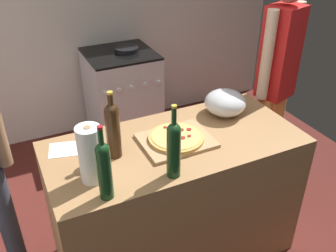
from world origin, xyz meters
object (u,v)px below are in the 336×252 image
object	(u,v)px
wine_bottle_amber	(104,168)
wine_bottle_dark	(174,147)
paper_towel_roll	(91,154)
person_in_red	(276,76)
stove	(123,97)
pizza	(176,137)
wine_bottle_clear	(113,128)
mixing_bowl	(225,103)

from	to	relation	value
wine_bottle_amber	wine_bottle_dark	size ratio (longest dim) A/B	0.97
paper_towel_roll	person_in_red	world-z (taller)	person_in_red
paper_towel_roll	stove	distance (m)	1.90
pizza	wine_bottle_clear	bearing A→B (deg)	176.10
wine_bottle_clear	wine_bottle_amber	world-z (taller)	same
wine_bottle_dark	person_in_red	world-z (taller)	person_in_red
pizza	mixing_bowl	world-z (taller)	mixing_bowl
mixing_bowl	stove	size ratio (longest dim) A/B	0.28
wine_bottle_dark	wine_bottle_amber	bearing A→B (deg)	-178.33
mixing_bowl	person_in_red	size ratio (longest dim) A/B	0.15
stove	pizza	bearing A→B (deg)	-97.21
stove	wine_bottle_amber	bearing A→B (deg)	-110.94
wine_bottle_clear	person_in_red	size ratio (longest dim) A/B	0.22
wine_bottle_clear	stove	world-z (taller)	wine_bottle_clear
wine_bottle_dark	paper_towel_roll	bearing A→B (deg)	158.87
paper_towel_roll	wine_bottle_amber	xyz separation A→B (m)	(0.02, -0.15, 0.02)
pizza	stove	distance (m)	1.62
pizza	stove	world-z (taller)	same
wine_bottle_amber	paper_towel_roll	bearing A→B (deg)	97.71
pizza	wine_bottle_amber	xyz separation A→B (m)	(-0.50, -0.27, 0.13)
pizza	wine_bottle_dark	size ratio (longest dim) A/B	0.81
wine_bottle_amber	stove	world-z (taller)	wine_bottle_amber
mixing_bowl	wine_bottle_clear	size ratio (longest dim) A/B	0.70
mixing_bowl	wine_bottle_dark	size ratio (longest dim) A/B	0.67
mixing_bowl	wine_bottle_amber	size ratio (longest dim) A/B	0.69
wine_bottle_clear	wine_bottle_dark	distance (m)	0.36
pizza	mixing_bowl	size ratio (longest dim) A/B	1.20
wine_bottle_amber	wine_bottle_dark	world-z (taller)	wine_bottle_dark
wine_bottle_amber	stove	distance (m)	2.03
stove	person_in_red	size ratio (longest dim) A/B	0.55
stove	paper_towel_roll	bearing A→B (deg)	-113.30
mixing_bowl	wine_bottle_dark	bearing A→B (deg)	-143.78
pizza	stove	size ratio (longest dim) A/B	0.34
pizza	wine_bottle_amber	distance (m)	0.58
mixing_bowl	stove	bearing A→B (deg)	99.75
mixing_bowl	wine_bottle_amber	distance (m)	1.03
person_in_red	paper_towel_roll	bearing A→B (deg)	-164.06
paper_towel_roll	mixing_bowl	bearing A→B (deg)	16.47
wine_bottle_amber	person_in_red	xyz separation A→B (m)	(1.45, 0.57, -0.05)
mixing_bowl	wine_bottle_amber	world-z (taller)	wine_bottle_amber
pizza	mixing_bowl	bearing A→B (deg)	20.35
wine_bottle_dark	person_in_red	size ratio (longest dim) A/B	0.23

